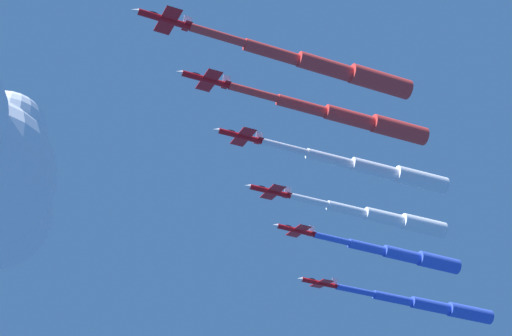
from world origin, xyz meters
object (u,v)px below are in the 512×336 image
jet_starboard_inner (376,169)px  jet_port_outer (432,306)px  jet_port_mid (385,217)px  jet_starboard_mid (403,255)px  jet_port_inner (351,118)px  jet_lead (327,67)px

jet_starboard_inner → jet_port_outer: (-48.22, 19.63, -3.08)m
jet_port_mid → jet_starboard_mid: (-16.62, 6.53, 1.57)m
jet_port_inner → jet_starboard_mid: 50.66m
jet_starboard_mid → jet_starboard_inner: bearing=-17.9°
jet_lead → jet_port_inner: size_ratio=1.01×
jet_port_outer → jet_port_mid: bearing=-25.6°
jet_port_inner → jet_starboard_inner: bearing=157.0°
jet_port_inner → jet_port_mid: (-31.07, 10.52, -0.28)m
jet_lead → jet_port_outer: bearing=157.9°
jet_port_inner → jet_port_outer: size_ratio=0.97×
jet_lead → jet_starboard_mid: size_ratio=1.08×
jet_port_mid → jet_starboard_mid: size_ratio=0.99×
jet_port_inner → jet_starboard_inner: jet_starboard_inner is taller
jet_port_mid → jet_port_outer: jet_port_mid is taller
jet_port_inner → jet_starboard_inner: (-16.05, 6.82, 0.73)m
jet_lead → jet_port_mid: size_ratio=1.09×
jet_lead → jet_port_inner: (-15.41, 5.99, 2.36)m
jet_port_inner → jet_port_mid: 32.80m
jet_port_mid → jet_starboard_inner: bearing=-13.9°
jet_port_inner → jet_starboard_mid: (-47.68, 17.06, 1.30)m
jet_lead → jet_port_outer: size_ratio=0.98×
jet_port_outer → jet_port_inner: bearing=-22.4°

